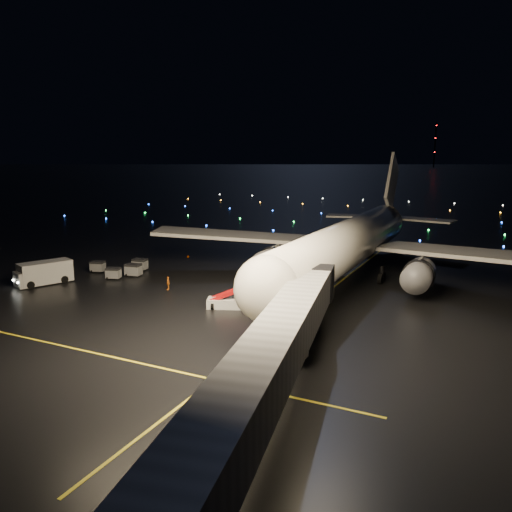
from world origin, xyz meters
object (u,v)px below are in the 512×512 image
(baggage_cart_1, at_px, (140,265))
(baggage_cart_2, at_px, (98,267))
(service_truck, at_px, (45,273))
(baggage_cart_0, at_px, (133,270))
(airliner, at_px, (356,216))
(belt_loader, at_px, (228,293))
(crew_c, at_px, (168,283))
(pushback_tug, at_px, (278,345))
(baggage_cart_3, at_px, (113,273))

(baggage_cart_1, bearing_deg, baggage_cart_2, -150.50)
(service_truck, bearing_deg, baggage_cart_2, 102.14)
(baggage_cart_0, relative_size, baggage_cart_2, 1.09)
(airliner, xyz_separation_m, belt_loader, (-8.70, -20.50, -6.96))
(belt_loader, xyz_separation_m, baggage_cart_2, (-25.65, 6.87, -0.87))
(service_truck, distance_m, crew_c, 17.04)
(belt_loader, xyz_separation_m, service_truck, (-26.99, -1.33, -0.15))
(pushback_tug, distance_m, baggage_cart_3, 34.75)
(baggage_cart_0, xyz_separation_m, baggage_cart_2, (-6.32, -0.29, -0.07))
(pushback_tug, bearing_deg, service_truck, 169.57)
(baggage_cart_0, bearing_deg, airliner, 15.56)
(belt_loader, height_order, baggage_cart_1, belt_loader)
(crew_c, bearing_deg, pushback_tug, 32.84)
(service_truck, xyz_separation_m, baggage_cart_3, (6.26, 5.96, -0.74))
(crew_c, distance_m, baggage_cart_3, 10.19)
(crew_c, bearing_deg, baggage_cart_0, -137.69)
(pushback_tug, height_order, baggage_cart_3, pushback_tug)
(service_truck, xyz_separation_m, crew_c, (16.37, 4.68, -0.67))
(airliner, distance_m, pushback_tug, 31.93)
(belt_loader, xyz_separation_m, crew_c, (-10.62, 3.35, -0.82))
(airliner, height_order, belt_loader, airliner)
(pushback_tug, relative_size, belt_loader, 0.67)
(airliner, distance_m, baggage_cart_3, 34.34)
(baggage_cart_3, bearing_deg, crew_c, -25.16)
(baggage_cart_2, bearing_deg, service_truck, -115.53)
(crew_c, relative_size, baggage_cart_0, 0.82)
(belt_loader, relative_size, baggage_cart_3, 3.73)
(airliner, xyz_separation_m, service_truck, (-35.69, -21.83, -7.11))
(baggage_cart_3, bearing_deg, belt_loader, -30.54)
(pushback_tug, height_order, baggage_cart_1, pushback_tug)
(service_truck, height_order, baggage_cart_2, service_truck)
(baggage_cart_0, bearing_deg, baggage_cart_2, 172.77)
(service_truck, xyz_separation_m, baggage_cart_0, (7.67, 8.49, -0.64))
(crew_c, bearing_deg, service_truck, -98.08)
(crew_c, bearing_deg, airliner, 107.55)
(belt_loader, height_order, baggage_cart_2, belt_loader)
(service_truck, xyz_separation_m, baggage_cart_2, (1.34, 8.20, -0.71))
(service_truck, bearing_deg, crew_c, 37.41)
(baggage_cart_0, height_order, baggage_cart_1, baggage_cart_0)
(baggage_cart_2, xyz_separation_m, baggage_cart_3, (4.92, -2.24, -0.03))
(service_truck, height_order, baggage_cart_0, service_truck)
(pushback_tug, bearing_deg, belt_loader, 138.51)
(pushback_tug, distance_m, baggage_cart_1, 37.88)
(baggage_cart_1, bearing_deg, belt_loader, -35.53)
(crew_c, xyz_separation_m, baggage_cart_2, (-15.02, 3.52, -0.05))
(crew_c, distance_m, baggage_cart_2, 15.43)
(airliner, distance_m, service_truck, 42.43)
(belt_loader, bearing_deg, baggage_cart_3, 145.20)
(service_truck, bearing_deg, baggage_cart_1, 84.49)
(crew_c, height_order, baggage_cart_1, crew_c)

